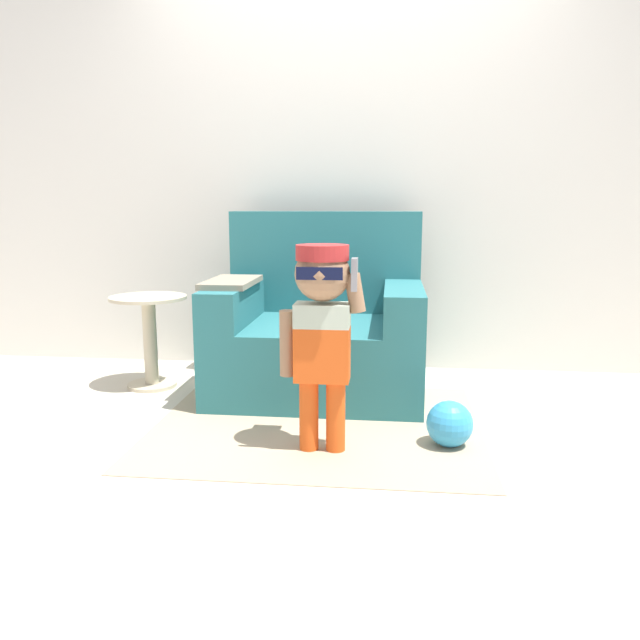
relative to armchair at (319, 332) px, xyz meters
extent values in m
plane|color=beige|center=(0.11, -0.21, -0.33)|extent=(10.00, 10.00, 0.00)
cube|color=silver|center=(0.11, 0.57, 0.97)|extent=(10.00, 0.05, 2.60)
cube|color=#286B70|center=(0.00, -0.06, -0.13)|extent=(1.12, 0.89, 0.40)
cube|color=#286B70|center=(0.00, 0.30, 0.37)|extent=(1.12, 0.16, 0.59)
cube|color=#286B70|center=(-0.45, -0.14, 0.17)|extent=(0.20, 0.73, 0.21)
cube|color=#286B70|center=(0.46, -0.14, 0.17)|extent=(0.20, 0.73, 0.21)
cube|color=gray|center=(-0.45, -0.14, 0.29)|extent=(0.24, 0.49, 0.03)
cylinder|color=#E05119|center=(0.06, -0.89, -0.17)|extent=(0.08, 0.08, 0.31)
cylinder|color=#E05119|center=(0.17, -0.89, -0.17)|extent=(0.08, 0.08, 0.31)
cube|color=#E05119|center=(0.12, -0.89, 0.09)|extent=(0.23, 0.13, 0.23)
cube|color=#B7C6B2|center=(0.12, -0.89, 0.25)|extent=(0.23, 0.13, 0.10)
sphere|color=#997051|center=(0.12, -0.89, 0.42)|extent=(0.23, 0.23, 0.23)
cylinder|color=#B22828|center=(0.12, -0.89, 0.51)|extent=(0.21, 0.21, 0.06)
cube|color=#B22828|center=(0.12, -0.78, 0.49)|extent=(0.13, 0.10, 0.01)
cube|color=#0F1433|center=(0.12, -0.99, 0.43)|extent=(0.18, 0.01, 0.05)
cylinder|color=#997051|center=(-0.03, -0.89, 0.13)|extent=(0.06, 0.06, 0.27)
cylinder|color=#997051|center=(0.25, -0.89, 0.35)|extent=(0.09, 0.06, 0.16)
cube|color=gray|center=(0.25, -0.90, 0.42)|extent=(0.02, 0.07, 0.13)
cylinder|color=beige|center=(-0.96, -0.06, -0.32)|extent=(0.28, 0.28, 0.02)
cylinder|color=beige|center=(-0.96, -0.06, -0.08)|extent=(0.08, 0.08, 0.50)
cylinder|color=beige|center=(-0.96, -0.06, 0.19)|extent=(0.43, 0.43, 0.02)
cube|color=tan|center=(0.06, -0.58, -0.32)|extent=(1.51, 1.31, 0.01)
sphere|color=#3399D1|center=(0.65, -0.78, -0.23)|extent=(0.20, 0.20, 0.20)
camera|label=1|loc=(0.39, -3.37, 0.69)|focal=35.00mm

